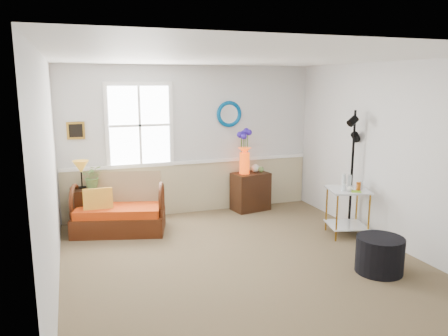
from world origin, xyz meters
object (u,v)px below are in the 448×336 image
object	(u,v)px
loveseat	(119,204)
side_table	(347,212)
floor_lamp	(352,171)
cabinet	(250,191)
lamp_stand	(85,209)
ottoman	(380,255)

from	to	relation	value
loveseat	side_table	xyz separation A→B (m)	(3.25, -1.35, -0.09)
loveseat	floor_lamp	distance (m)	3.67
cabinet	floor_lamp	bearing A→B (deg)	-65.08
loveseat	lamp_stand	bearing A→B (deg)	162.86
lamp_stand	side_table	world-z (taller)	side_table
lamp_stand	side_table	xyz separation A→B (m)	(3.76, -1.67, 0.03)
lamp_stand	ottoman	world-z (taller)	lamp_stand
lamp_stand	cabinet	size ratio (longest dim) A/B	0.96
lamp_stand	side_table	size ratio (longest dim) A/B	0.91
side_table	floor_lamp	distance (m)	0.66
loveseat	floor_lamp	xyz separation A→B (m)	(3.46, -1.12, 0.50)
loveseat	lamp_stand	size ratio (longest dim) A/B	2.09
floor_lamp	cabinet	bearing A→B (deg)	117.15
cabinet	side_table	world-z (taller)	side_table
cabinet	floor_lamp	distance (m)	1.96
cabinet	side_table	xyz separation A→B (m)	(0.85, -1.75, 0.02)
cabinet	floor_lamp	size ratio (longest dim) A/B	0.36
loveseat	ottoman	bearing A→B (deg)	-26.91
lamp_stand	ottoman	bearing A→B (deg)	-41.10
floor_lamp	ottoman	world-z (taller)	floor_lamp
floor_lamp	side_table	bearing A→B (deg)	-140.74
side_table	floor_lamp	world-z (taller)	floor_lamp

